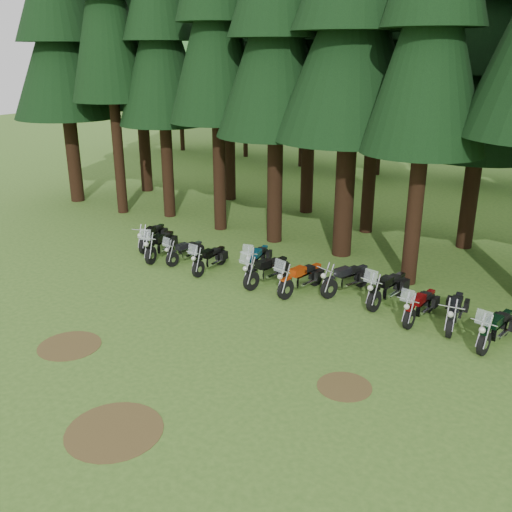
% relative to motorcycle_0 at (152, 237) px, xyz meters
% --- Properties ---
extents(ground, '(120.00, 120.00, 0.00)m').
position_rel_motorcycle_0_xyz_m(ground, '(7.05, -5.71, -0.48)').
color(ground, '#3C6322').
rests_on(ground, ground).
extents(pine_front_0, '(5.49, 5.49, 16.17)m').
position_rel_motorcycle_0_xyz_m(pine_front_0, '(-9.16, 3.57, 9.21)').
color(pine_front_0, black).
rests_on(pine_front_0, ground).
extents(pine_front_2, '(4.32, 4.32, 16.22)m').
position_rel_motorcycle_0_xyz_m(pine_front_2, '(-2.73, 4.11, 9.24)').
color(pine_front_2, black).
rests_on(pine_front_2, ground).
extents(pine_front_4, '(4.95, 4.95, 16.33)m').
position_rel_motorcycle_0_xyz_m(pine_front_4, '(3.84, 3.70, 9.30)').
color(pine_front_4, black).
rests_on(pine_front_4, ground).
extents(pine_back_0, '(5.00, 5.00, 17.21)m').
position_rel_motorcycle_0_xyz_m(pine_back_0, '(-7.63, 7.54, 9.83)').
color(pine_back_0, black).
rests_on(pine_back_0, ground).
extents(pine_back_1, '(4.52, 4.52, 16.22)m').
position_rel_motorcycle_0_xyz_m(pine_back_1, '(-2.21, 8.64, 9.23)').
color(pine_back_1, black).
rests_on(pine_back_1, ground).
extents(pine_back_2, '(4.85, 4.85, 16.30)m').
position_rel_motorcycle_0_xyz_m(pine_back_2, '(2.67, 8.69, 9.29)').
color(pine_back_2, black).
rests_on(pine_back_2, ground).
extents(pine_back_3, '(4.35, 4.35, 16.20)m').
position_rel_motorcycle_0_xyz_m(pine_back_3, '(6.68, 7.23, 9.22)').
color(pine_back_3, black).
rests_on(pine_back_3, ground).
extents(pine_back_4, '(4.94, 4.94, 13.78)m').
position_rel_motorcycle_0_xyz_m(pine_back_4, '(11.08, 7.54, 7.77)').
color(pine_back_4, black).
rests_on(pine_back_4, ground).
extents(decid_0, '(8.00, 7.78, 10.00)m').
position_rel_motorcycle_0_xyz_m(decid_0, '(-15.05, 19.56, 5.42)').
color(decid_0, black).
rests_on(decid_0, ground).
extents(decid_1, '(7.91, 7.69, 9.88)m').
position_rel_motorcycle_0_xyz_m(decid_1, '(-8.94, 20.06, 5.36)').
color(decid_1, black).
rests_on(decid_1, ground).
extents(decid_2, '(6.72, 6.53, 8.40)m').
position_rel_motorcycle_0_xyz_m(decid_2, '(-3.39, 19.07, 4.48)').
color(decid_2, black).
rests_on(decid_2, ground).
extents(decid_3, '(6.12, 5.95, 7.65)m').
position_rel_motorcycle_0_xyz_m(decid_3, '(2.33, 19.42, 4.04)').
color(decid_3, black).
rests_on(decid_3, ground).
extents(decid_4, '(5.93, 5.76, 7.41)m').
position_rel_motorcycle_0_xyz_m(decid_4, '(8.63, 20.62, 3.89)').
color(decid_4, black).
rests_on(decid_4, ground).
extents(dirt_patch_0, '(1.80, 1.80, 0.01)m').
position_rel_motorcycle_0_xyz_m(dirt_patch_0, '(4.05, -7.71, -0.47)').
color(dirt_patch_0, '#4C3D1E').
rests_on(dirt_patch_0, ground).
extents(dirt_patch_1, '(1.40, 1.40, 0.01)m').
position_rel_motorcycle_0_xyz_m(dirt_patch_1, '(11.55, -5.21, -0.47)').
color(dirt_patch_1, '#4C3D1E').
rests_on(dirt_patch_1, ground).
extents(dirt_patch_2, '(2.20, 2.20, 0.01)m').
position_rel_motorcycle_0_xyz_m(dirt_patch_2, '(8.05, -9.71, -0.47)').
color(dirt_patch_2, '#4C3D1E').
rests_on(dirt_patch_2, ground).
extents(motorcycle_0, '(0.82, 2.23, 0.93)m').
position_rel_motorcycle_0_xyz_m(motorcycle_0, '(0.00, 0.00, 0.00)').
color(motorcycle_0, black).
rests_on(motorcycle_0, ground).
extents(motorcycle_1, '(0.96, 2.43, 1.54)m').
position_rel_motorcycle_0_xyz_m(motorcycle_1, '(1.13, -0.72, 0.04)').
color(motorcycle_1, black).
rests_on(motorcycle_1, ground).
extents(motorcycle_2, '(0.52, 2.01, 1.26)m').
position_rel_motorcycle_0_xyz_m(motorcycle_2, '(2.32, -0.58, -0.05)').
color(motorcycle_2, black).
rests_on(motorcycle_2, ground).
extents(motorcycle_3, '(0.44, 2.18, 1.37)m').
position_rel_motorcycle_0_xyz_m(motorcycle_3, '(3.73, -0.79, -0.02)').
color(motorcycle_3, black).
rests_on(motorcycle_3, ground).
extents(motorcycle_4, '(0.77, 2.18, 1.37)m').
position_rel_motorcycle_0_xyz_m(motorcycle_4, '(5.24, 0.27, -0.02)').
color(motorcycle_4, black).
rests_on(motorcycle_4, ground).
extents(motorcycle_5, '(0.70, 2.36, 1.49)m').
position_rel_motorcycle_0_xyz_m(motorcycle_5, '(6.25, -0.65, 0.02)').
color(motorcycle_5, black).
rests_on(motorcycle_5, ground).
extents(motorcycle_6, '(0.71, 2.40, 1.51)m').
position_rel_motorcycle_0_xyz_m(motorcycle_6, '(7.66, -0.63, 0.03)').
color(motorcycle_6, black).
rests_on(motorcycle_6, ground).
extents(motorcycle_7, '(0.87, 2.25, 0.95)m').
position_rel_motorcycle_0_xyz_m(motorcycle_7, '(8.97, 0.25, 0.01)').
color(motorcycle_7, black).
rests_on(motorcycle_7, ground).
extents(motorcycle_8, '(0.63, 2.45, 1.54)m').
position_rel_motorcycle_0_xyz_m(motorcycle_8, '(10.51, 0.16, 0.04)').
color(motorcycle_8, black).
rests_on(motorcycle_8, ground).
extents(motorcycle_9, '(0.50, 2.22, 1.39)m').
position_rel_motorcycle_0_xyz_m(motorcycle_9, '(11.84, -0.47, -0.01)').
color(motorcycle_9, black).
rests_on(motorcycle_9, ground).
extents(motorcycle_10, '(0.44, 2.25, 0.92)m').
position_rel_motorcycle_0_xyz_m(motorcycle_10, '(12.86, -0.28, -0.01)').
color(motorcycle_10, black).
rests_on(motorcycle_10, ground).
extents(motorcycle_11, '(0.64, 2.33, 1.46)m').
position_rel_motorcycle_0_xyz_m(motorcycle_11, '(14.17, -0.81, 0.01)').
color(motorcycle_11, black).
rests_on(motorcycle_11, ground).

